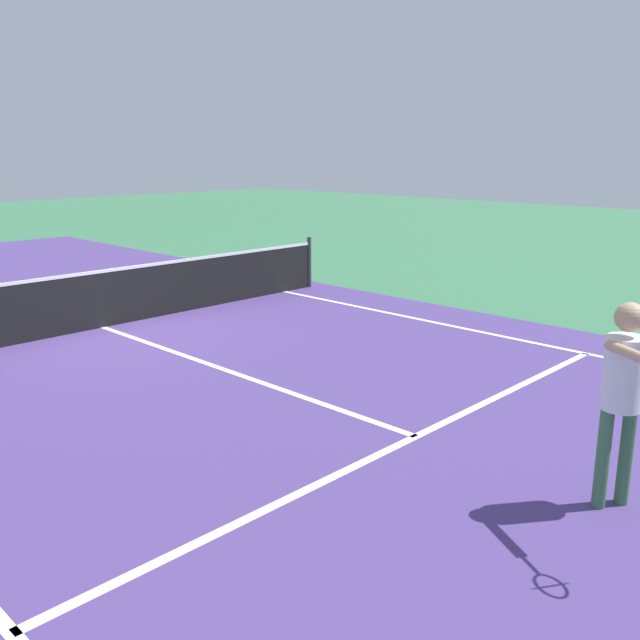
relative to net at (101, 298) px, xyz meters
The scene contains 7 objects.
ground_plane 0.49m from the net, ahead, with size 60.00×60.00×0.00m, color #38724C.
court_surface_inbounds 0.49m from the net, ahead, with size 10.62×24.40×0.00m, color #4C387A.
line_sideline_right 7.24m from the net, 55.34° to the right, with size 0.10×11.89×0.01m, color white.
line_service_near 6.42m from the net, 90.00° to the right, with size 8.22×0.10×0.01m, color white.
line_center_service 3.24m from the net, 90.00° to the right, with size 0.10×6.40×0.01m, color white.
net is the anchor object (origin of this frame).
player_near 8.43m from the net, 90.16° to the right, with size 0.91×1.00×1.72m.
Camera 1 is at (-5.37, -10.24, 2.86)m, focal length 38.41 mm.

